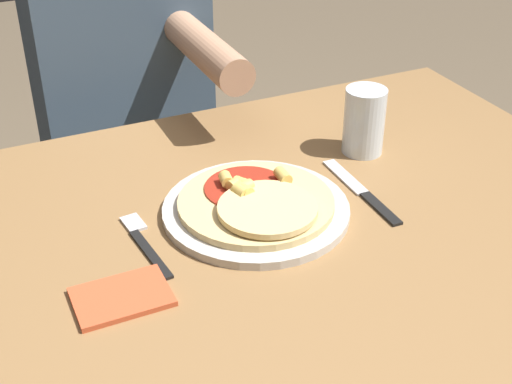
{
  "coord_description": "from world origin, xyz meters",
  "views": [
    {
      "loc": [
        -0.37,
        -0.81,
        1.37
      ],
      "look_at": [
        0.02,
        0.04,
        0.79
      ],
      "focal_mm": 50.0,
      "sensor_mm": 36.0,
      "label": 1
    }
  ],
  "objects_px": {
    "plate": "(256,210)",
    "pizza": "(257,202)",
    "fork": "(143,241)",
    "person_diner": "(124,93)",
    "knife": "(362,192)",
    "drinking_glass": "(364,121)",
    "dining_table": "(255,283)"
  },
  "relations": [
    {
      "from": "plate",
      "to": "drinking_glass",
      "type": "bearing_deg",
      "value": 22.24
    },
    {
      "from": "plate",
      "to": "knife",
      "type": "relative_size",
      "value": 1.34
    },
    {
      "from": "knife",
      "to": "fork",
      "type": "bearing_deg",
      "value": 177.28
    },
    {
      "from": "dining_table",
      "to": "drinking_glass",
      "type": "distance_m",
      "value": 0.36
    },
    {
      "from": "dining_table",
      "to": "fork",
      "type": "relative_size",
      "value": 7.23
    },
    {
      "from": "drinking_glass",
      "to": "person_diner",
      "type": "bearing_deg",
      "value": 120.51
    },
    {
      "from": "fork",
      "to": "knife",
      "type": "bearing_deg",
      "value": -2.72
    },
    {
      "from": "dining_table",
      "to": "drinking_glass",
      "type": "height_order",
      "value": "drinking_glass"
    },
    {
      "from": "dining_table",
      "to": "pizza",
      "type": "height_order",
      "value": "pizza"
    },
    {
      "from": "dining_table",
      "to": "knife",
      "type": "relative_size",
      "value": 5.8
    },
    {
      "from": "dining_table",
      "to": "person_diner",
      "type": "distance_m",
      "value": 0.67
    },
    {
      "from": "dining_table",
      "to": "drinking_glass",
      "type": "xyz_separation_m",
      "value": [
        0.28,
        0.15,
        0.16
      ]
    },
    {
      "from": "dining_table",
      "to": "plate",
      "type": "bearing_deg",
      "value": 64.21
    },
    {
      "from": "person_diner",
      "to": "fork",
      "type": "bearing_deg",
      "value": -102.94
    },
    {
      "from": "drinking_glass",
      "to": "dining_table",
      "type": "bearing_deg",
      "value": -152.22
    },
    {
      "from": "dining_table",
      "to": "pizza",
      "type": "xyz_separation_m",
      "value": [
        0.02,
        0.04,
        0.13
      ]
    },
    {
      "from": "plate",
      "to": "drinking_glass",
      "type": "relative_size",
      "value": 2.43
    },
    {
      "from": "pizza",
      "to": "drinking_glass",
      "type": "height_order",
      "value": "drinking_glass"
    },
    {
      "from": "plate",
      "to": "person_diner",
      "type": "xyz_separation_m",
      "value": [
        -0.04,
        0.62,
        -0.04
      ]
    },
    {
      "from": "dining_table",
      "to": "knife",
      "type": "height_order",
      "value": "knife"
    },
    {
      "from": "pizza",
      "to": "plate",
      "type": "bearing_deg",
      "value": 87.95
    },
    {
      "from": "plate",
      "to": "pizza",
      "type": "height_order",
      "value": "pizza"
    },
    {
      "from": "person_diner",
      "to": "plate",
      "type": "bearing_deg",
      "value": -86.18
    },
    {
      "from": "person_diner",
      "to": "pizza",
      "type": "bearing_deg",
      "value": -86.22
    },
    {
      "from": "person_diner",
      "to": "knife",
      "type": "bearing_deg",
      "value": -70.54
    },
    {
      "from": "plate",
      "to": "knife",
      "type": "distance_m",
      "value": 0.19
    },
    {
      "from": "pizza",
      "to": "drinking_glass",
      "type": "relative_size",
      "value": 2.03
    },
    {
      "from": "plate",
      "to": "fork",
      "type": "height_order",
      "value": "plate"
    },
    {
      "from": "fork",
      "to": "person_diner",
      "type": "distance_m",
      "value": 0.64
    },
    {
      "from": "drinking_glass",
      "to": "pizza",
      "type": "bearing_deg",
      "value": -156.91
    },
    {
      "from": "fork",
      "to": "drinking_glass",
      "type": "relative_size",
      "value": 1.45
    },
    {
      "from": "knife",
      "to": "person_diner",
      "type": "height_order",
      "value": "person_diner"
    }
  ]
}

